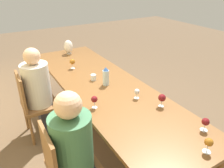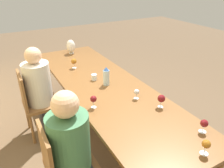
# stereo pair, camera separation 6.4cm
# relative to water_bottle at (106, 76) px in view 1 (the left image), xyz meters

# --- Properties ---
(ground_plane) EXTENTS (14.00, 14.00, 0.00)m
(ground_plane) POSITION_rel_water_bottle_xyz_m (0.04, 0.02, -0.88)
(ground_plane) COLOR brown
(dining_table) EXTENTS (3.20, 0.95, 0.77)m
(dining_table) POSITION_rel_water_bottle_xyz_m (0.04, 0.02, -0.18)
(dining_table) COLOR brown
(dining_table) RESTS_ON ground_plane
(water_bottle) EXTENTS (0.08, 0.08, 0.24)m
(water_bottle) POSITION_rel_water_bottle_xyz_m (0.00, 0.00, 0.00)
(water_bottle) COLOR silver
(water_bottle) RESTS_ON dining_table
(water_tumbler) EXTENTS (0.07, 0.07, 0.08)m
(water_tumbler) POSITION_rel_water_bottle_xyz_m (0.20, 0.08, -0.08)
(water_tumbler) COLOR silver
(water_tumbler) RESTS_ON dining_table
(vase) EXTENTS (0.15, 0.15, 0.24)m
(vase) POSITION_rel_water_bottle_xyz_m (1.38, -0.02, 0.01)
(vase) COLOR silver
(vase) RESTS_ON dining_table
(wine_glass_0) EXTENTS (0.07, 0.07, 0.13)m
(wine_glass_0) POSITION_rel_water_bottle_xyz_m (-1.24, -0.33, -0.03)
(wine_glass_0) COLOR silver
(wine_glass_0) RESTS_ON dining_table
(wine_glass_1) EXTENTS (0.06, 0.06, 0.12)m
(wine_glass_1) POSITION_rel_water_bottle_xyz_m (-0.48, -0.14, -0.03)
(wine_glass_1) COLOR silver
(wine_glass_1) RESTS_ON dining_table
(wine_glass_2) EXTENTS (0.08, 0.08, 0.14)m
(wine_glass_2) POSITION_rel_water_bottle_xyz_m (-0.74, -0.26, -0.02)
(wine_glass_2) COLOR silver
(wine_glass_2) RESTS_ON dining_table
(wine_glass_3) EXTENTS (0.07, 0.07, 0.14)m
(wine_glass_3) POSITION_rel_water_bottle_xyz_m (-0.41, 0.36, -0.02)
(wine_glass_3) COLOR silver
(wine_glass_3) RESTS_ON dining_table
(wine_glass_4) EXTENTS (0.07, 0.07, 0.13)m
(wine_glass_4) POSITION_rel_water_bottle_xyz_m (-1.44, -0.12, -0.02)
(wine_glass_4) COLOR silver
(wine_glass_4) RESTS_ON dining_table
(wine_glass_5) EXTENTS (0.08, 0.08, 0.15)m
(wine_glass_5) POSITION_rel_water_bottle_xyz_m (0.72, 0.17, -0.01)
(wine_glass_5) COLOR silver
(wine_glass_5) RESTS_ON dining_table
(chair_near) EXTENTS (0.44, 0.44, 0.94)m
(chair_near) POSITION_rel_water_bottle_xyz_m (-0.79, 0.83, -0.37)
(chair_near) COLOR brown
(chair_near) RESTS_ON ground_plane
(chair_far) EXTENTS (0.44, 0.44, 0.94)m
(chair_far) POSITION_rel_water_bottle_xyz_m (0.45, 0.83, -0.37)
(chair_far) COLOR brown
(chair_far) RESTS_ON ground_plane
(person_near) EXTENTS (0.36, 0.36, 1.24)m
(person_near) POSITION_rel_water_bottle_xyz_m (-0.79, 0.75, -0.21)
(person_near) COLOR #2D2D38
(person_near) RESTS_ON ground_plane
(person_far) EXTENTS (0.34, 0.34, 1.25)m
(person_far) POSITION_rel_water_bottle_xyz_m (0.45, 0.75, -0.21)
(person_far) COLOR #2D2D38
(person_far) RESTS_ON ground_plane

